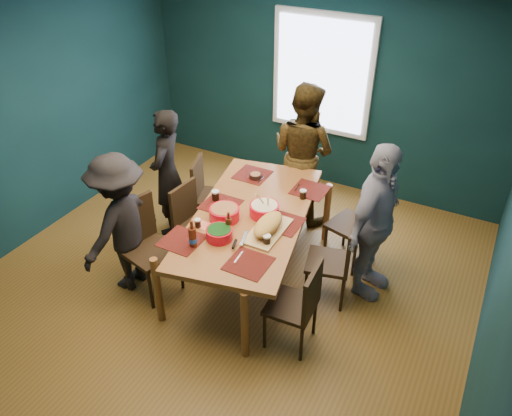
% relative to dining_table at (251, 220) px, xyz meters
% --- Properties ---
extents(room, '(5.01, 5.01, 2.71)m').
position_rel_dining_table_xyz_m(room, '(-0.18, 0.07, 0.63)').
color(room, brown).
rests_on(room, ground).
extents(dining_table, '(1.49, 2.33, 0.82)m').
position_rel_dining_table_xyz_m(dining_table, '(0.00, 0.00, 0.00)').
color(dining_table, brown).
rests_on(dining_table, floor).
extents(chair_left_far, '(0.53, 0.53, 0.93)m').
position_rel_dining_table_xyz_m(chair_left_far, '(-0.90, 0.55, -0.20)').
color(chair_left_far, black).
rests_on(chair_left_far, floor).
extents(chair_left_mid, '(0.45, 0.45, 0.91)m').
position_rel_dining_table_xyz_m(chair_left_mid, '(-0.74, 0.00, -0.21)').
color(chair_left_mid, black).
rests_on(chair_left_mid, floor).
extents(chair_left_near, '(0.57, 0.57, 1.03)m').
position_rel_dining_table_xyz_m(chair_left_near, '(-0.89, -0.64, -0.14)').
color(chair_left_near, black).
rests_on(chair_left_near, floor).
extents(chair_right_far, '(0.55, 0.55, 0.99)m').
position_rel_dining_table_xyz_m(chair_right_far, '(0.94, 0.73, -0.17)').
color(chair_right_far, black).
rests_on(chair_right_far, floor).
extents(chair_right_mid, '(0.51, 0.51, 0.94)m').
position_rel_dining_table_xyz_m(chair_right_mid, '(0.92, 0.10, -0.20)').
color(chair_right_mid, black).
rests_on(chair_right_mid, floor).
extents(chair_right_near, '(0.44, 0.44, 0.92)m').
position_rel_dining_table_xyz_m(chair_right_near, '(0.85, -0.64, -0.20)').
color(chair_right_near, black).
rests_on(chair_right_near, floor).
extents(person_far_left, '(0.51, 0.65, 1.56)m').
position_rel_dining_table_xyz_m(person_far_left, '(-1.28, 0.32, 0.04)').
color(person_far_left, black).
rests_on(person_far_left, floor).
extents(person_back, '(0.98, 0.84, 1.75)m').
position_rel_dining_table_xyz_m(person_back, '(-0.02, 1.38, 0.13)').
color(person_back, black).
rests_on(person_back, floor).
extents(person_right, '(0.56, 1.04, 1.69)m').
position_rel_dining_table_xyz_m(person_right, '(1.17, 0.39, 0.11)').
color(person_right, white).
rests_on(person_right, floor).
extents(person_near_left, '(0.63, 1.02, 1.53)m').
position_rel_dining_table_xyz_m(person_near_left, '(-1.10, -0.69, 0.02)').
color(person_near_left, black).
rests_on(person_near_left, floor).
extents(bowl_salad, '(0.30, 0.30, 0.13)m').
position_rel_dining_table_xyz_m(bowl_salad, '(-0.19, -0.20, 0.14)').
color(bowl_salad, red).
rests_on(bowl_salad, dining_table).
extents(bowl_dumpling, '(0.30, 0.30, 0.28)m').
position_rel_dining_table_xyz_m(bowl_dumpling, '(0.13, 0.04, 0.14)').
color(bowl_dumpling, red).
rests_on(bowl_dumpling, dining_table).
extents(bowl_herbs, '(0.25, 0.25, 0.11)m').
position_rel_dining_table_xyz_m(bowl_herbs, '(-0.06, -0.50, 0.14)').
color(bowl_herbs, red).
rests_on(bowl_herbs, dining_table).
extents(cutting_board, '(0.34, 0.71, 0.16)m').
position_rel_dining_table_xyz_m(cutting_board, '(0.29, -0.20, 0.15)').
color(cutting_board, tan).
rests_on(cutting_board, dining_table).
extents(small_bowl, '(0.14, 0.14, 0.06)m').
position_rel_dining_table_xyz_m(small_bowl, '(-0.29, 0.65, 0.11)').
color(small_bowl, black).
rests_on(small_bowl, dining_table).
extents(beer_bottle_a, '(0.08, 0.08, 0.28)m').
position_rel_dining_table_xyz_m(beer_bottle_a, '(-0.22, -0.72, 0.18)').
color(beer_bottle_a, '#44180C').
rests_on(beer_bottle_a, dining_table).
extents(beer_bottle_b, '(0.06, 0.06, 0.23)m').
position_rel_dining_table_xyz_m(beer_bottle_b, '(-0.03, -0.39, 0.17)').
color(beer_bottle_b, '#44180C').
rests_on(beer_bottle_b, dining_table).
extents(cola_glass_a, '(0.06, 0.06, 0.09)m').
position_rel_dining_table_xyz_m(cola_glass_a, '(-0.35, -0.44, 0.13)').
color(cola_glass_a, black).
rests_on(cola_glass_a, dining_table).
extents(cola_glass_b, '(0.08, 0.08, 0.10)m').
position_rel_dining_table_xyz_m(cola_glass_b, '(0.37, -0.38, 0.13)').
color(cola_glass_b, black).
rests_on(cola_glass_b, dining_table).
extents(cola_glass_c, '(0.07, 0.07, 0.10)m').
position_rel_dining_table_xyz_m(cola_glass_c, '(0.35, 0.51, 0.13)').
color(cola_glass_c, black).
rests_on(cola_glass_c, dining_table).
extents(cola_glass_d, '(0.08, 0.08, 0.11)m').
position_rel_dining_table_xyz_m(cola_glass_d, '(-0.45, 0.05, 0.14)').
color(cola_glass_d, black).
rests_on(cola_glass_d, dining_table).
extents(napkin_a, '(0.15, 0.15, 0.00)m').
position_rel_dining_table_xyz_m(napkin_a, '(0.32, 0.10, 0.08)').
color(napkin_a, '#F27466').
rests_on(napkin_a, dining_table).
extents(napkin_b, '(0.14, 0.14, 0.00)m').
position_rel_dining_table_xyz_m(napkin_b, '(-0.31, -0.40, 0.08)').
color(napkin_b, '#F27466').
rests_on(napkin_b, dining_table).
extents(napkin_c, '(0.12, 0.12, 0.00)m').
position_rel_dining_table_xyz_m(napkin_c, '(0.29, -0.69, 0.08)').
color(napkin_c, '#F27466').
rests_on(napkin_c, dining_table).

